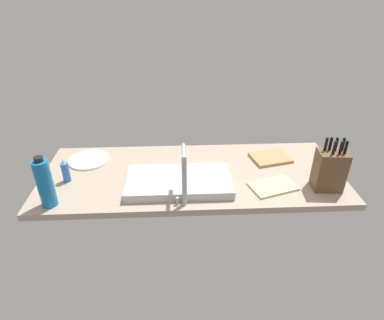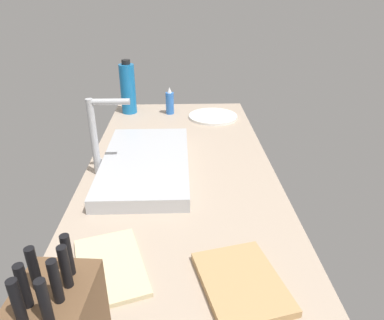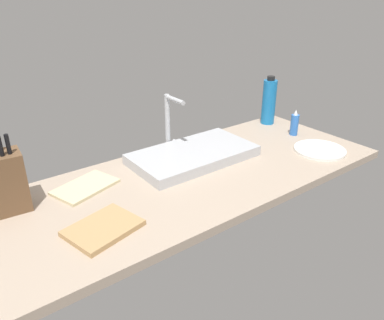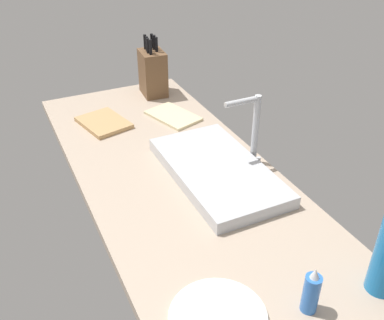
% 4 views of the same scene
% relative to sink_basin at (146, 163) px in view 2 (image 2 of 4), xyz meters
% --- Properties ---
extents(countertop_slab, '(1.66, 0.67, 0.04)m').
position_rel_sink_basin_xyz_m(countertop_slab, '(-0.08, -0.12, -0.04)').
color(countertop_slab, tan).
rests_on(countertop_slab, ground).
extents(sink_basin, '(0.55, 0.30, 0.05)m').
position_rel_sink_basin_xyz_m(sink_basin, '(0.00, 0.00, 0.00)').
color(sink_basin, '#B7BABF').
rests_on(sink_basin, countertop_slab).
extents(faucet, '(0.06, 0.14, 0.27)m').
position_rel_sink_basin_xyz_m(faucet, '(-0.02, 0.15, 0.14)').
color(faucet, '#B7BABF').
rests_on(faucet, countertop_slab).
extents(cutting_board, '(0.25, 0.21, 0.02)m').
position_rel_sink_basin_xyz_m(cutting_board, '(-0.55, -0.25, -0.01)').
color(cutting_board, tan).
rests_on(cutting_board, countertop_slab).
extents(soap_bottle, '(0.04, 0.04, 0.14)m').
position_rel_sink_basin_xyz_m(soap_bottle, '(0.60, -0.07, 0.04)').
color(soap_bottle, blue).
rests_on(soap_bottle, countertop_slab).
extents(water_bottle, '(0.08, 0.08, 0.26)m').
position_rel_sink_basin_xyz_m(water_bottle, '(0.63, 0.13, 0.10)').
color(water_bottle, '#1970B7').
rests_on(water_bottle, countertop_slab).
extents(dinner_plate, '(0.24, 0.24, 0.01)m').
position_rel_sink_basin_xyz_m(dinner_plate, '(0.53, -0.28, -0.02)').
color(dinner_plate, white).
rests_on(dinner_plate, countertop_slab).
extents(dish_towel, '(0.27, 0.21, 0.01)m').
position_rel_sink_basin_xyz_m(dish_towel, '(-0.49, 0.04, -0.02)').
color(dish_towel, beige).
rests_on(dish_towel, countertop_slab).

